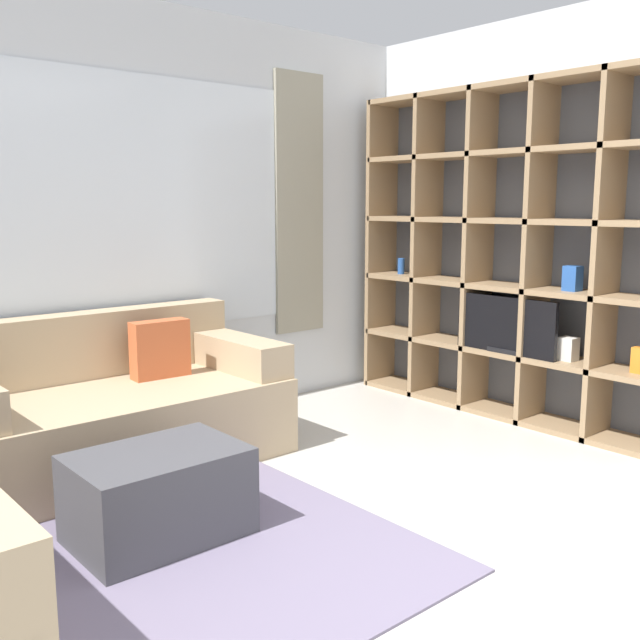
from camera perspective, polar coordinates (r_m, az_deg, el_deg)
name	(u,v)px	position (r m, az deg, el deg)	size (l,w,h in m)	color
wall_back	(104,220)	(4.60, -16.92, 7.63)	(6.06, 0.11, 2.70)	silver
wall_right	(548,220)	(5.10, 17.80, 7.63)	(0.07, 4.21, 2.70)	silver
area_rug	(77,568)	(3.20, -18.87, -18.23)	(2.52, 2.24, 0.01)	slate
shelving_unit	(510,256)	(5.05, 14.99, 4.95)	(0.34, 2.41, 2.24)	#515660
couch_main	(112,411)	(4.20, -16.29, -7.01)	(1.85, 0.94, 0.83)	tan
ottoman	(158,496)	(3.28, -12.81, -13.54)	(0.72, 0.50, 0.40)	#47474C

